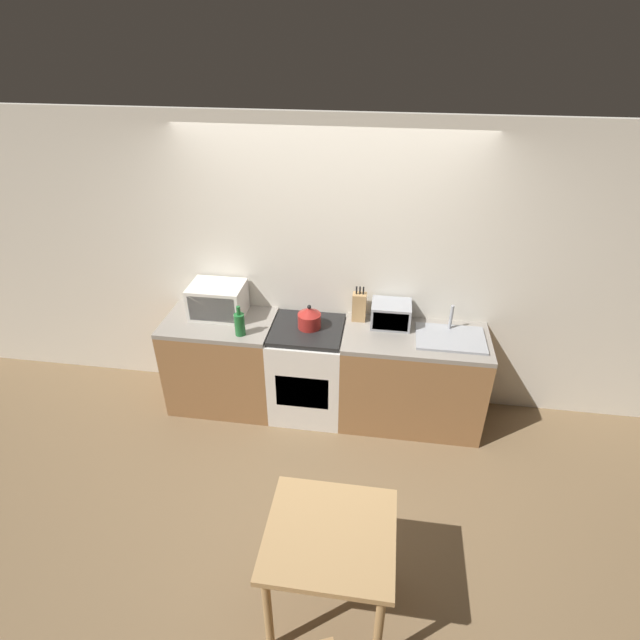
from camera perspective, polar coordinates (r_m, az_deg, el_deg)
The scene contains 12 objects.
ground_plane at distance 4.25m, azimuth -1.42°, elevation -17.42°, with size 16.00×16.00×0.00m, color brown.
wall_back at distance 4.39m, azimuth 0.91°, elevation 5.75°, with size 10.00×0.06×2.60m.
counter_left_run at distance 4.74m, azimuth -11.03°, elevation -4.72°, with size 0.96×0.62×0.90m.
counter_right_run at distance 4.53m, azimuth 10.42°, elevation -6.62°, with size 1.23×0.62×0.90m.
stove_range at distance 4.56m, azimuth -1.40°, elevation -5.71°, with size 0.64×0.62×0.90m.
kettle at distance 4.27m, azimuth -1.23°, elevation 0.26°, with size 0.20×0.20×0.22m.
microwave at distance 4.52m, azimuth -11.61°, elevation 2.24°, with size 0.47×0.35×0.29m.
bottle at distance 4.22m, azimuth -9.17°, elevation -0.43°, with size 0.09×0.09×0.27m.
knife_block at distance 4.37m, azimuth 4.50°, elevation 1.52°, with size 0.12×0.09×0.33m.
toaster_oven at distance 4.34m, azimuth 8.10°, elevation 0.65°, with size 0.34×0.26×0.21m.
sink_basin at distance 4.29m, azimuth 14.68°, elevation -1.92°, with size 0.57×0.40×0.24m.
dining_table at distance 3.11m, azimuth 1.15°, elevation -24.32°, with size 0.73×0.69×0.75m.
Camera 1 is at (0.51, -2.76, 3.20)m, focal length 28.00 mm.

